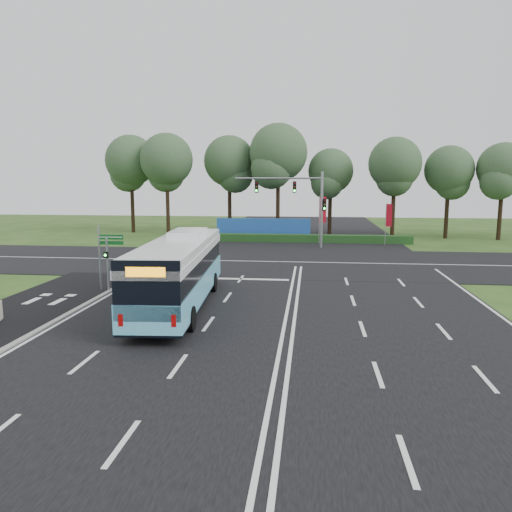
% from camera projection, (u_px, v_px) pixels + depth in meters
% --- Properties ---
extents(ground, '(120.00, 120.00, 0.00)m').
position_uv_depth(ground, '(289.00, 300.00, 26.24)').
color(ground, '#244818').
rests_on(ground, ground).
extents(road_main, '(20.00, 120.00, 0.04)m').
position_uv_depth(road_main, '(289.00, 299.00, 26.24)').
color(road_main, black).
rests_on(road_main, ground).
extents(road_cross, '(120.00, 14.00, 0.05)m').
position_uv_depth(road_cross, '(296.00, 262.00, 38.03)').
color(road_cross, black).
rests_on(road_cross, ground).
extents(bike_path, '(5.00, 18.00, 0.06)m').
position_uv_depth(bike_path, '(34.00, 307.00, 24.66)').
color(bike_path, black).
rests_on(bike_path, ground).
extents(kerb_strip, '(0.25, 18.00, 0.12)m').
position_uv_depth(kerb_strip, '(80.00, 308.00, 24.39)').
color(kerb_strip, gray).
rests_on(kerb_strip, ground).
extents(city_bus, '(3.46, 12.64, 3.59)m').
position_uv_depth(city_bus, '(179.00, 271.00, 24.40)').
color(city_bus, '#67C7EE').
rests_on(city_bus, ground).
extents(pedestrian_signal, '(0.28, 0.40, 3.11)m').
position_uv_depth(pedestrian_signal, '(107.00, 262.00, 27.77)').
color(pedestrian_signal, gray).
rests_on(pedestrian_signal, ground).
extents(street_sign, '(1.46, 0.13, 3.73)m').
position_uv_depth(street_sign, '(105.00, 250.00, 28.02)').
color(street_sign, gray).
rests_on(street_sign, ground).
extents(banner_flag_mid, '(0.70, 0.11, 4.72)m').
position_uv_depth(banner_flag_mid, '(322.00, 213.00, 48.83)').
color(banner_flag_mid, gray).
rests_on(banner_flag_mid, ground).
extents(banner_flag_right, '(0.59, 0.18, 4.06)m').
position_uv_depth(banner_flag_right, '(388.00, 218.00, 47.80)').
color(banner_flag_right, gray).
rests_on(banner_flag_right, ground).
extents(traffic_light_gantry, '(8.41, 0.28, 7.00)m').
position_uv_depth(traffic_light_gantry, '(302.00, 197.00, 45.66)').
color(traffic_light_gantry, gray).
rests_on(traffic_light_gantry, ground).
extents(hedge, '(22.00, 1.20, 0.80)m').
position_uv_depth(hedge, '(300.00, 238.00, 50.25)').
color(hedge, '#143916').
rests_on(hedge, ground).
extents(blue_hoarding, '(10.00, 0.30, 2.20)m').
position_uv_depth(blue_hoarding, '(263.00, 229.00, 53.04)').
color(blue_hoarding, '#1E51A7').
rests_on(blue_hoarding, ground).
extents(eucalyptus_row, '(53.95, 8.79, 12.50)m').
position_uv_depth(eucalyptus_row, '(319.00, 161.00, 54.91)').
color(eucalyptus_row, black).
rests_on(eucalyptus_row, ground).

